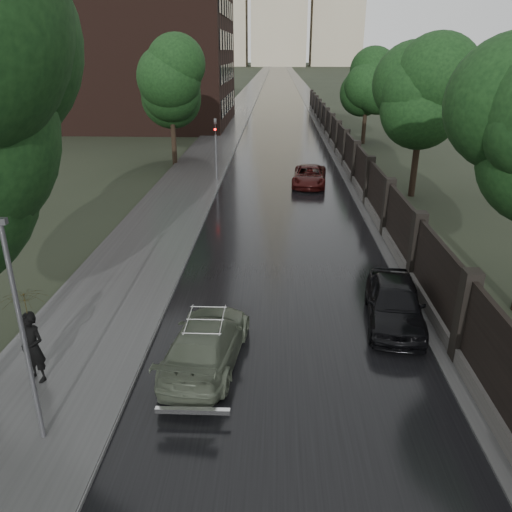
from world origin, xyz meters
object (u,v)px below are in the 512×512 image
(car_right_near, at_px, (395,302))
(tree_right_b, at_px, (422,109))
(car_right_far, at_px, (309,176))
(pedestrian_umbrella, at_px, (26,311))
(lamp_post, at_px, (23,336))
(volga_sedan, at_px, (206,342))
(tree_right_c, at_px, (367,87))
(tree_left_far, at_px, (171,91))
(traffic_light, at_px, (216,144))

(car_right_near, bearing_deg, tree_right_b, 81.07)
(car_right_far, bearing_deg, car_right_near, -79.09)
(tree_right_b, height_order, pedestrian_umbrella, tree_right_b)
(lamp_post, xyz_separation_m, volga_sedan, (3.13, 3.12, -2.03))
(tree_right_c, bearing_deg, car_right_near, -97.34)
(car_right_near, height_order, car_right_far, car_right_near)
(tree_right_c, relative_size, car_right_near, 1.69)
(car_right_near, bearing_deg, tree_right_c, 89.56)
(volga_sedan, xyz_separation_m, car_right_far, (3.91, 19.58, -0.03))
(tree_left_far, xyz_separation_m, pedestrian_umbrella, (1.60, -26.50, -3.12))
(tree_right_c, relative_size, volga_sedan, 1.59)
(tree_right_b, height_order, lamp_post, tree_right_b)
(pedestrian_umbrella, bearing_deg, car_right_near, 42.41)
(tree_right_b, bearing_deg, traffic_light, 165.76)
(traffic_light, relative_size, volga_sedan, 0.90)
(tree_left_far, relative_size, volga_sedan, 1.67)
(car_right_near, xyz_separation_m, car_right_far, (-1.60, 17.19, -0.10))
(lamp_post, bearing_deg, car_right_far, 72.75)
(tree_right_c, bearing_deg, traffic_light, -128.18)
(tree_left_far, height_order, lamp_post, tree_left_far)
(tree_right_b, bearing_deg, car_right_near, -105.83)
(car_right_near, distance_m, pedestrian_umbrella, 10.37)
(tree_right_b, relative_size, car_right_near, 1.69)
(pedestrian_umbrella, bearing_deg, lamp_post, -40.98)
(lamp_post, distance_m, volga_sedan, 4.87)
(tree_right_c, distance_m, lamp_post, 40.67)
(volga_sedan, height_order, pedestrian_umbrella, pedestrian_umbrella)
(car_right_near, distance_m, car_right_far, 17.26)
(tree_right_b, height_order, car_right_near, tree_right_b)
(tree_left_far, height_order, traffic_light, tree_left_far)
(traffic_light, distance_m, car_right_far, 6.26)
(tree_left_far, height_order, volga_sedan, tree_left_far)
(tree_left_far, bearing_deg, tree_right_b, -27.30)
(tree_left_far, bearing_deg, pedestrian_umbrella, -86.55)
(tree_right_b, xyz_separation_m, car_right_near, (-4.25, -14.98, -4.24))
(tree_right_b, height_order, car_right_far, tree_right_b)
(car_right_far, bearing_deg, tree_left_far, 154.60)
(tree_left_far, xyz_separation_m, car_right_near, (11.25, -22.98, -4.54))
(tree_left_far, xyz_separation_m, traffic_light, (3.70, -5.01, -2.84))
(traffic_light, distance_m, pedestrian_umbrella, 21.60)
(lamp_post, relative_size, volga_sedan, 1.16)
(lamp_post, distance_m, traffic_light, 23.52)
(tree_right_b, xyz_separation_m, lamp_post, (-12.90, -20.50, -2.28))
(tree_right_c, distance_m, car_right_far, 17.39)
(volga_sedan, height_order, car_right_near, car_right_near)
(tree_left_far, distance_m, pedestrian_umbrella, 26.74)
(car_right_near, relative_size, car_right_far, 0.95)
(lamp_post, bearing_deg, volga_sedan, 44.92)
(tree_right_b, bearing_deg, pedestrian_umbrella, -126.92)
(tree_right_c, relative_size, lamp_post, 1.37)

